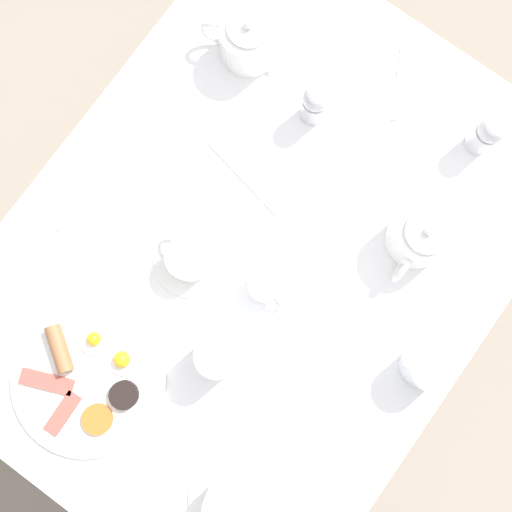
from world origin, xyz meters
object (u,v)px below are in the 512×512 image
Objects in this scene: salt_grinder at (315,104)px; fork_by_plate at (94,201)px; teacup_with_saucer_right at (227,504)px; water_glass_short at (427,368)px; teapot_far at (248,40)px; creamer_jug at (265,286)px; breakfast_plate at (89,377)px; water_glass_tall at (219,354)px; teapot_near at (420,237)px; pepper_grinder at (487,134)px; teacup_with_saucer_left at (189,259)px; knife_by_plate at (244,177)px; spoon_for_tea at (399,82)px.

salt_grinder is 0.60× the size of fork_by_plate.
water_glass_short is (0.15, 0.41, 0.02)m from teacup_with_saucer_right.
water_glass_short is at bearing -48.00° from teapot_far.
creamer_jug is at bearing -69.47° from salt_grinder.
water_glass_short reaches higher than breakfast_plate.
teapot_near is at bearing 65.91° from water_glass_tall.
salt_grinder is at bearing 86.29° from breakfast_plate.
pepper_grinder is (-0.01, 0.24, 0.01)m from teapot_near.
pepper_grinder is (0.32, 0.52, 0.03)m from teacup_with_saucer_left.
breakfast_plate is 1.45× the size of knife_by_plate.
water_glass_short is (0.32, 0.20, -0.01)m from water_glass_tall.
water_glass_short is at bearing 69.58° from teacup_with_saucer_right.
fork_by_plate is (-0.38, 0.09, -0.05)m from water_glass_tall.
salt_grinder is (0.04, 0.67, 0.05)m from breakfast_plate.
creamer_jug is at bearing 62.84° from breakfast_plate.
water_glass_tall reaches higher than water_glass_short.
creamer_jug is 0.49m from spoon_for_tea.
fork_by_plate is (-0.22, -0.02, -0.03)m from teacup_with_saucer_left.
spoon_for_tea is at bearing 92.40° from water_glass_tall.
spoon_for_tea is (-0.02, 0.49, -0.03)m from creamer_jug.
teacup_with_saucer_left is 1.00× the size of teacup_with_saucer_right.
breakfast_plate is 0.25m from water_glass_tall.
teacup_with_saucer_left is at bearing 4.27° from fork_by_plate.
water_glass_short is at bearing 11.15° from teacup_with_saucer_left.
salt_grinder is 0.20m from spoon_for_tea.
breakfast_plate is 0.63m from water_glass_short.
teacup_with_saucer_right reaches higher than breakfast_plate.
water_glass_short is 0.51× the size of fork_by_plate.
salt_grinder reaches higher than teacup_with_saucer_left.
teapot_far reaches higher than teacup_with_saucer_right.
teapot_far is 1.32× the size of teacup_with_saucer_right.
fork_by_plate is at bearing -170.97° from creamer_jug.
water_glass_tall reaches higher than teacup_with_saucer_left.
teacup_with_saucer_right is at bearing -77.86° from teapot_far.
breakfast_plate is 3.40× the size of creamer_jug.
knife_by_plate is at bearing -112.25° from spoon_for_tea.
teacup_with_saucer_right is 0.87m from spoon_for_tea.
teapot_far is 1.32× the size of teacup_with_saucer_left.
water_glass_tall is 0.39m from fork_by_plate.
water_glass_short reaches higher than knife_by_plate.
water_glass_tall is (-0.17, 0.21, 0.03)m from teacup_with_saucer_right.
water_glass_tall is at bearing -74.92° from salt_grinder.
fork_by_plate is (-0.06, -0.43, -0.05)m from teapot_far.
teapot_near is at bearing 53.24° from creamer_jug.
water_glass_short is (0.15, -0.19, -0.00)m from teapot_near.
fork_by_plate is at bearing 113.76° from teapot_near.
teacup_with_saucer_right is (0.32, -0.32, -0.00)m from teacup_with_saucer_left.
knife_by_plate is at bearing 123.23° from teacup_with_saucer_right.
water_glass_tall is at bearing -104.94° from pepper_grinder.
teacup_with_saucer_right is at bearing 174.44° from teapot_near.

